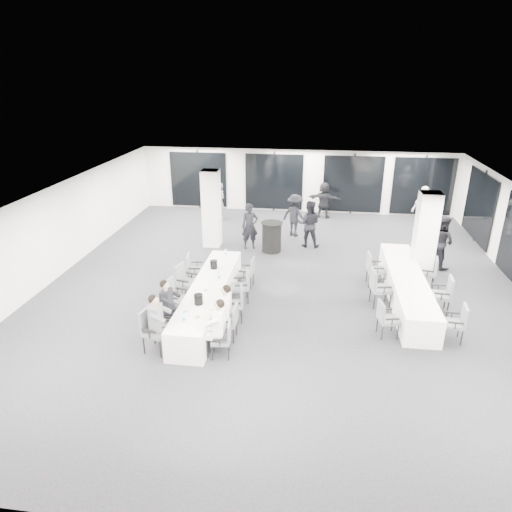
{
  "coord_description": "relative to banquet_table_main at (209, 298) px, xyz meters",
  "views": [
    {
      "loc": [
        0.93,
        -12.3,
        6.05
      ],
      "look_at": [
        -0.71,
        -0.2,
        1.05
      ],
      "focal_mm": 32.0,
      "sensor_mm": 36.0,
      "label": 1
    }
  ],
  "objects": [
    {
      "name": "chair_main_right_second",
      "position": [
        0.83,
        -1.3,
        0.15
      ],
      "size": [
        0.47,
        0.53,
        0.93
      ],
      "rotation": [
        0.0,
        0.0,
        1.56
      ],
      "color": "#54575C",
      "rests_on": "floor"
    },
    {
      "name": "standing_guest_f",
      "position": [
        3.05,
        8.9,
        0.52
      ],
      "size": [
        1.74,
        0.95,
        1.79
      ],
      "primitive_type": "imported",
      "rotation": [
        0.0,
        0.0,
        2.94
      ],
      "color": "black",
      "rests_on": "floor"
    },
    {
      "name": "chair_side_right_mid",
      "position": [
        6.19,
        0.77,
        0.21
      ],
      "size": [
        0.55,
        0.61,
        1.02
      ],
      "rotation": [
        0.0,
        0.0,
        1.5
      ],
      "color": "#54575C",
      "rests_on": "floor"
    },
    {
      "name": "water_bottle_b",
      "position": [
        0.21,
        0.39,
        0.48
      ],
      "size": [
        0.07,
        0.07,
        0.22
      ],
      "primitive_type": "cylinder",
      "color": "silver",
      "rests_on": "banquet_table_main"
    },
    {
      "name": "plate_b",
      "position": [
        0.14,
        -1.68,
        0.39
      ],
      "size": [
        0.21,
        0.21,
        0.03
      ],
      "color": "white",
      "rests_on": "banquet_table_main"
    },
    {
      "name": "chair_main_left_second",
      "position": [
        -0.83,
        -1.23,
        0.12
      ],
      "size": [
        0.46,
        0.51,
        0.87
      ],
      "rotation": [
        0.0,
        0.0,
        -1.53
      ],
      "color": "#54575C",
      "rests_on": "floor"
    },
    {
      "name": "water_bottle_c",
      "position": [
        0.05,
        2.12,
        0.48
      ],
      "size": [
        0.07,
        0.07,
        0.21
      ],
      "primitive_type": "cylinder",
      "color": "silver",
      "rests_on": "banquet_table_main"
    },
    {
      "name": "plate_c",
      "position": [
        0.0,
        -0.3,
        0.39
      ],
      "size": [
        0.19,
        0.19,
        0.03
      ],
      "color": "white",
      "rests_on": "banquet_table_main"
    },
    {
      "name": "chair_main_left_fourth",
      "position": [
        -0.84,
        0.64,
        0.2
      ],
      "size": [
        0.61,
        0.64,
        1.01
      ],
      "rotation": [
        0.0,
        0.0,
        -1.8
      ],
      "color": "#54575C",
      "rests_on": "floor"
    },
    {
      "name": "column_left",
      "position": [
        -1.01,
        4.9,
        1.02
      ],
      "size": [
        0.6,
        0.6,
        2.8
      ],
      "primitive_type": "cube",
      "color": "white",
      "rests_on": "floor"
    },
    {
      "name": "chair_side_left_far",
      "position": [
        4.52,
        2.24,
        0.2
      ],
      "size": [
        0.54,
        0.6,
        1.01
      ],
      "rotation": [
        0.0,
        0.0,
        -1.5
      ],
      "color": "#54575C",
      "rests_on": "floor"
    },
    {
      "name": "chair_main_right_fourth",
      "position": [
        0.83,
        0.66,
        0.16
      ],
      "size": [
        0.57,
        0.6,
        0.94
      ],
      "rotation": [
        0.0,
        0.0,
        1.82
      ],
      "color": "#54575C",
      "rests_on": "floor"
    },
    {
      "name": "chair_main_left_far",
      "position": [
        -0.83,
        1.54,
        0.17
      ],
      "size": [
        0.53,
        0.58,
        0.96
      ],
      "rotation": [
        0.0,
        0.0,
        -1.46
      ],
      "color": "#54575C",
      "rests_on": "floor"
    },
    {
      "name": "ice_bucket_near",
      "position": [
        0.0,
        -1.03,
        0.5
      ],
      "size": [
        0.22,
        0.22,
        0.25
      ],
      "primitive_type": "cylinder",
      "color": "black",
      "rests_on": "banquet_table_main"
    },
    {
      "name": "room",
      "position": [
        2.67,
        2.81,
        1.01
      ],
      "size": [
        14.04,
        16.04,
        2.84
      ],
      "color": "black",
      "rests_on": "ground"
    },
    {
      "name": "seated_guest_b",
      "position": [
        -0.67,
        -1.23,
        0.44
      ],
      "size": [
        0.5,
        0.38,
        1.44
      ],
      "rotation": [
        0.0,
        0.0,
        -1.57
      ],
      "color": "black",
      "rests_on": "floor"
    },
    {
      "name": "wine_glass",
      "position": [
        0.3,
        -2.19,
        0.51
      ],
      "size": [
        0.07,
        0.07,
        0.18
      ],
      "color": "silver",
      "rests_on": "banquet_table_main"
    },
    {
      "name": "seated_guest_d",
      "position": [
        0.67,
        -1.3,
        0.44
      ],
      "size": [
        0.5,
        0.38,
        1.44
      ],
      "rotation": [
        0.0,
        0.0,
        1.57
      ],
      "color": "white",
      "rests_on": "floor"
    },
    {
      "name": "seated_guest_c",
      "position": [
        0.67,
        -2.02,
        0.44
      ],
      "size": [
        0.5,
        0.38,
        1.44
      ],
      "rotation": [
        0.0,
        0.0,
        1.57
      ],
      "color": "white",
      "rests_on": "floor"
    },
    {
      "name": "chair_main_right_mid",
      "position": [
        0.83,
        -0.38,
        0.16
      ],
      "size": [
        0.56,
        0.59,
        0.94
      ],
      "rotation": [
        0.0,
        0.0,
        1.78
      ],
      "color": "#54575C",
      "rests_on": "floor"
    },
    {
      "name": "column_right",
      "position": [
        5.99,
        2.7,
        1.02
      ],
      "size": [
        0.6,
        0.6,
        2.8
      ],
      "primitive_type": "cube",
      "color": "white",
      "rests_on": "floor"
    },
    {
      "name": "chair_side_right_near",
      "position": [
        6.19,
        -0.64,
        0.16
      ],
      "size": [
        0.52,
        0.56,
        0.94
      ],
      "rotation": [
        0.0,
        0.0,
        1.48
      ],
      "color": "#54575C",
      "rests_on": "floor"
    },
    {
      "name": "chair_main_right_near",
      "position": [
        0.83,
        -2.01,
        0.12
      ],
      "size": [
        0.49,
        0.53,
        0.87
      ],
      "rotation": [
        0.0,
        0.0,
        1.71
      ],
      "color": "#54575C",
      "rests_on": "floor"
    },
    {
      "name": "cocktail_table",
      "position": [
        1.22,
        4.58,
        0.17
      ],
      "size": [
        0.78,
        0.78,
        1.08
      ],
      "color": "black",
      "rests_on": "floor"
    },
    {
      "name": "banquet_table_side",
      "position": [
        5.35,
        1.36,
        0.0
      ],
      "size": [
        0.9,
        5.0,
        0.75
      ],
      "primitive_type": "cube",
      "color": "white",
      "rests_on": "floor"
    },
    {
      "name": "chair_main_right_far",
      "position": [
        0.83,
        1.6,
        0.14
      ],
      "size": [
        0.49,
        0.54,
        0.91
      ],
      "rotation": [
        0.0,
        0.0,
        1.5
      ],
      "color": "#54575C",
      "rests_on": "floor"
    },
    {
      "name": "chair_main_left_near",
      "position": [
        -0.84,
        -1.99,
        0.22
      ],
      "size": [
        0.63,
        0.66,
        1.04
      ],
      "rotation": [
        0.0,
        0.0,
        -1.8
      ],
      "color": "#54575C",
      "rests_on": "floor"
    },
    {
      "name": "banquet_table_main",
      "position": [
        0.0,
        0.0,
        0.0
      ],
      "size": [
        0.9,
        5.0,
        0.75
      ],
      "primitive_type": "cube",
      "color": "white",
      "rests_on": "floor"
    },
    {
      "name": "standing_guest_g",
      "position": [
        -1.39,
        8.03,
        0.53
      ],
      "size": [
        0.85,
        0.83,
        1.81
      ],
      "primitive_type": "imported",
      "rotation": [
        0.0,
        0.0,
        -0.71
      ],
      "color": "slate",
      "rests_on": "floor"
    },
    {
      "name": "plate_a",
      "position": [
        -0.2,
        -1.47,
        0.39
      ],
      "size": [
        0.2,
        0.2,
        0.03
      ],
      "color": "white",
      "rests_on": "banquet_table_main"
    },
    {
      "name": "ice_bucket_far",
      "position": [
        -0.1,
        1.13,
        0.49
      ],
      "size": [
        0.21,
        0.21,
        0.24
      ],
      "primitive_type": "cylinder",
      "color": "black",
      "rests_on": "banquet_table_main"
    },
    {
      "name": "seated_guest_a",
      "position": [
        -0.67,
        -2.01,
        0.44
      ],
      "size": [
        0.5,
        0.38,
        1.44
      ],
      "rotation": [
        0.0,
        0.0,
        -1.57
      ],
      "color": "slate",
      "rests_on": "floor"
    },
    {
      "name": "standing_guest_c",
      "position": [
        1.93,
        6.35,
        0.56
      ],
      "size": [
        1.36,
        1.12,
        1.88
      ],
      "primitive_type": "imported",
      "rotation": [
        0.0,
        0.0,
        2.64
      ],
      "color": "black",
      "rests_on": "floor"
    },
    {
      "name": "chair_side_right_far",
      "position": [
        6.19,
        2.31,
        0.16
      ],
      "size": [
        0.55,
        0.58,
        0.93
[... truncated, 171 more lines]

